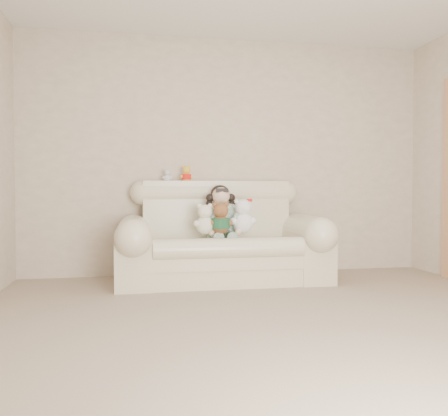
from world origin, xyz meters
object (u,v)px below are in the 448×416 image
Objects in this scene: sofa at (222,231)px; cream_teddy at (205,216)px; seated_child at (221,212)px; brown_teddy at (221,215)px; white_cat at (243,212)px.

sofa is 6.00× the size of cream_teddy.
seated_child is at bearing 71.08° from cream_teddy.
cream_teddy is at bearing -172.95° from brown_teddy.
brown_teddy is (-0.05, -0.25, -0.02)m from seated_child.
brown_teddy is 0.25m from white_cat.
sofa is at bearing 58.75° from cream_teddy.
seated_child is 1.63× the size of cream_teddy.
cream_teddy is at bearing -143.33° from sofa.
seated_child reaches higher than white_cat.
seated_child is 0.30m from cream_teddy.
white_cat is (0.24, 0.07, 0.02)m from brown_teddy.
cream_teddy is at bearing -132.79° from seated_child.
sofa is 0.24m from brown_teddy.
brown_teddy is 0.89× the size of white_cat.
seated_child is at bearing 93.40° from brown_teddy.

